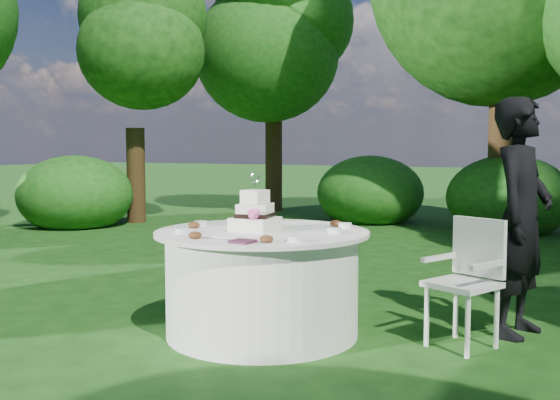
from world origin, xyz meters
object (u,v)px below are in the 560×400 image
object	(u,v)px
guest	(521,217)
cake	(255,215)
table	(262,282)
chair	(469,272)
napkins	(243,241)

from	to	relation	value
guest	cake	xyz separation A→B (m)	(-1.69, -0.94, 0.01)
table	cake	size ratio (longest dim) A/B	3.71
chair	cake	bearing A→B (deg)	-160.65
table	chair	distance (m)	1.47
guest	chair	bearing A→B (deg)	159.12
napkins	cake	size ratio (longest dim) A/B	0.33
napkins	table	size ratio (longest dim) A/B	0.09
table	cake	distance (m)	0.50
napkins	chair	distance (m)	1.60
table	cake	xyz separation A→B (m)	(-0.04, -0.04, 0.50)
table	guest	bearing A→B (deg)	28.75
napkins	cake	distance (m)	0.60
napkins	chair	size ratio (longest dim) A/B	0.16
napkins	table	bearing A→B (deg)	109.00
guest	chair	world-z (taller)	guest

